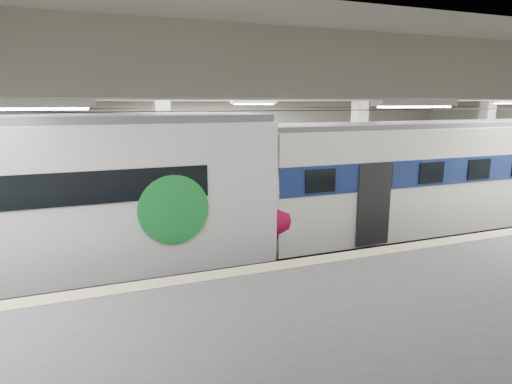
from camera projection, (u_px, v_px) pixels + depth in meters
name	position (u px, v px, depth m)	size (l,w,h in m)	color
station_hall	(302.00, 166.00, 11.67)	(36.00, 24.00, 5.75)	black
modern_emu	(75.00, 205.00, 11.42)	(14.45, 2.98, 4.63)	silver
older_rer	(423.00, 179.00, 15.47)	(12.83, 2.83, 4.26)	silver
far_train	(17.00, 174.00, 15.70)	(14.35, 2.97, 4.56)	silver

